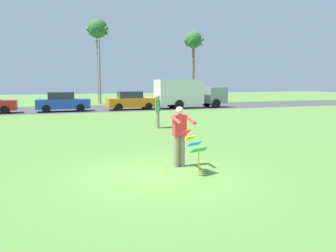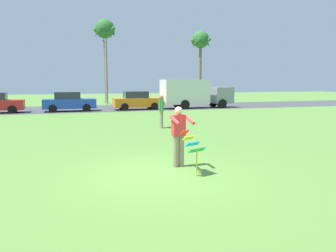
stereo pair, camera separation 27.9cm
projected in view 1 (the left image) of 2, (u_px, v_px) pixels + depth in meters
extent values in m
plane|color=#568438|center=(161.00, 174.00, 8.63)|extent=(120.00, 120.00, 0.00)
cube|color=#424247|center=(87.00, 109.00, 29.53)|extent=(120.00, 8.00, 0.01)
cylinder|color=gray|center=(182.00, 151.00, 9.34)|extent=(0.16, 0.16, 0.90)
cylinder|color=gray|center=(176.00, 151.00, 9.27)|extent=(0.16, 0.16, 0.90)
cube|color=red|center=(179.00, 125.00, 9.20)|extent=(0.38, 0.25, 0.60)
sphere|color=beige|center=(179.00, 111.00, 9.14)|extent=(0.22, 0.22, 0.22)
cylinder|color=red|center=(190.00, 119.00, 9.04)|extent=(0.14, 0.59, 0.24)
cylinder|color=red|center=(176.00, 120.00, 8.86)|extent=(0.14, 0.59, 0.24)
cube|color=red|center=(186.00, 132.00, 8.68)|extent=(0.26, 0.21, 0.12)
cube|color=yellow|center=(190.00, 138.00, 8.57)|extent=(0.35, 0.24, 0.12)
cube|color=#1E99D8|center=(195.00, 144.00, 8.46)|extent=(0.44, 0.27, 0.12)
cube|color=green|center=(199.00, 150.00, 8.35)|extent=(0.53, 0.31, 0.12)
cylinder|color=yellow|center=(199.00, 163.00, 8.40)|extent=(0.04, 0.04, 0.68)
cylinder|color=black|center=(7.00, 108.00, 25.99)|extent=(0.65, 0.24, 0.64)
cylinder|color=black|center=(5.00, 110.00, 24.49)|extent=(0.65, 0.24, 0.64)
cube|color=#2347B7|center=(63.00, 104.00, 26.53)|extent=(4.23, 1.77, 0.76)
cube|color=#282D38|center=(61.00, 96.00, 26.39)|extent=(2.04, 1.43, 0.60)
cylinder|color=black|center=(79.00, 107.00, 27.76)|extent=(0.64, 0.23, 0.64)
cylinder|color=black|center=(80.00, 108.00, 26.26)|extent=(0.64, 0.23, 0.64)
cylinder|color=black|center=(46.00, 107.00, 26.88)|extent=(0.64, 0.23, 0.64)
cylinder|color=black|center=(46.00, 109.00, 25.38)|extent=(0.64, 0.23, 0.64)
cube|color=orange|center=(132.00, 102.00, 28.37)|extent=(4.22, 1.76, 0.76)
cube|color=#282D38|center=(130.00, 95.00, 28.23)|extent=(2.04, 1.42, 0.60)
cylinder|color=black|center=(144.00, 105.00, 29.60)|extent=(0.64, 0.23, 0.64)
cylinder|color=black|center=(149.00, 106.00, 28.09)|extent=(0.64, 0.23, 0.64)
cylinder|color=black|center=(115.00, 106.00, 28.73)|extent=(0.64, 0.23, 0.64)
cylinder|color=black|center=(119.00, 107.00, 27.22)|extent=(0.64, 0.23, 0.64)
cube|color=gray|center=(215.00, 95.00, 30.96)|extent=(1.85, 1.94, 1.50)
cube|color=silver|center=(179.00, 92.00, 29.64)|extent=(4.25, 2.10, 2.20)
cylinder|color=black|center=(207.00, 102.00, 31.80)|extent=(0.85, 0.30, 0.84)
cylinder|color=black|center=(216.00, 104.00, 30.09)|extent=(0.85, 0.30, 0.84)
cylinder|color=black|center=(172.00, 103.00, 30.52)|extent=(0.85, 0.30, 0.84)
cylinder|color=black|center=(179.00, 105.00, 28.81)|extent=(0.85, 0.30, 0.84)
cylinder|color=brown|center=(99.00, 67.00, 36.06)|extent=(0.36, 0.36, 8.03)
sphere|color=#2D6B2D|center=(98.00, 28.00, 35.49)|extent=(2.10, 2.10, 2.10)
cone|color=#2D6B2D|center=(107.00, 33.00, 35.86)|extent=(0.44, 1.56, 1.28)
cone|color=#2D6B2D|center=(100.00, 34.00, 36.49)|extent=(1.62, 0.90, 1.28)
cone|color=#2D6B2D|center=(90.00, 33.00, 35.83)|extent=(1.27, 1.52, 1.28)
cone|color=#2D6B2D|center=(91.00, 31.00, 34.78)|extent=(1.27, 1.52, 1.28)
cone|color=#2D6B2D|center=(102.00, 31.00, 34.80)|extent=(1.62, 0.90, 1.28)
cylinder|color=brown|center=(193.00, 72.00, 40.68)|extent=(0.36, 0.36, 7.41)
sphere|color=#2D6B2D|center=(194.00, 40.00, 40.15)|extent=(2.10, 2.10, 2.10)
cone|color=#2D6B2D|center=(201.00, 44.00, 40.51)|extent=(0.44, 1.56, 1.28)
cone|color=#2D6B2D|center=(193.00, 44.00, 41.15)|extent=(1.62, 0.90, 1.28)
cone|color=#2D6B2D|center=(186.00, 44.00, 40.49)|extent=(1.27, 1.52, 1.28)
cone|color=#2D6B2D|center=(190.00, 43.00, 39.44)|extent=(1.27, 1.52, 1.28)
cone|color=#2D6B2D|center=(199.00, 43.00, 39.46)|extent=(1.62, 0.90, 1.28)
cylinder|color=#9E9EA3|center=(99.00, 72.00, 34.40)|extent=(0.16, 0.16, 7.00)
cylinder|color=#9E9EA3|center=(98.00, 40.00, 34.60)|extent=(0.10, 1.40, 0.10)
cube|color=#4C4C51|center=(97.00, 41.00, 35.21)|extent=(0.24, 0.44, 0.16)
cylinder|color=gray|center=(157.00, 119.00, 17.19)|extent=(0.16, 0.16, 0.90)
cylinder|color=gray|center=(158.00, 120.00, 17.02)|extent=(0.16, 0.16, 0.90)
cube|color=#338C4C|center=(158.00, 105.00, 17.00)|extent=(0.27, 0.39, 0.60)
sphere|color=#9E7051|center=(158.00, 97.00, 16.95)|extent=(0.22, 0.22, 0.22)
cylinder|color=#338C4C|center=(157.00, 106.00, 17.24)|extent=(0.09, 0.09, 0.58)
cylinder|color=#338C4C|center=(158.00, 106.00, 16.77)|extent=(0.09, 0.09, 0.58)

